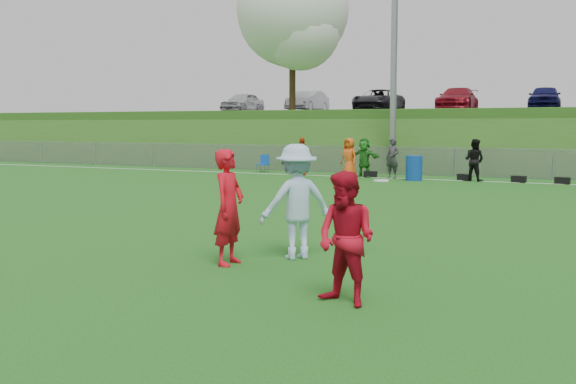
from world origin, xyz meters
The scene contains 16 objects.
ground centered at (0.00, 0.00, 0.00)m, with size 120.00×120.00×0.00m, color #125918.
sideline_far centered at (0.00, 18.00, 0.01)m, with size 60.00×0.10×0.01m, color white.
fence centered at (0.00, 20.00, 0.65)m, with size 58.00×0.06×1.30m.
light_pole centered at (-3.00, 20.80, 6.71)m, with size 1.20×0.40×12.15m.
berm centered at (0.00, 31.00, 1.50)m, with size 120.00×18.00×3.00m, color #2F5618.
parking_lot centered at (0.00, 33.00, 3.05)m, with size 120.00×12.00×0.10m, color black.
tree_white_flowering centered at (-9.84, 24.92, 8.32)m, with size 6.30×6.30×8.78m.
car_row centered at (-1.17, 32.00, 3.82)m, with size 32.04×5.18×1.44m.
spectator_row centered at (-2.97, 18.00, 0.85)m, with size 8.57×0.87×1.69m.
gear_bags centered at (1.20, 18.10, 0.13)m, with size 8.22×0.54×0.26m.
player_red_left centered at (-0.16, 0.45, 0.94)m, with size 0.69×0.45×1.88m, color red.
player_red_center centered at (2.35, -1.00, 0.85)m, with size 0.82×0.64×1.70m, color red.
player_blue centered at (0.65, 1.33, 0.98)m, with size 1.26×0.72×1.95m, color #A8CAEA.
frisbee centered at (1.96, 1.88, 1.34)m, with size 0.26×0.26×0.02m.
recycling_bin centered at (-1.13, 17.28, 0.51)m, with size 0.67×0.67×1.01m, color #0E3C9A.
camp_chair centered at (-8.79, 18.82, 0.24)m, with size 0.47×0.48×0.83m.
Camera 1 is at (4.97, -8.51, 2.28)m, focal length 40.00 mm.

